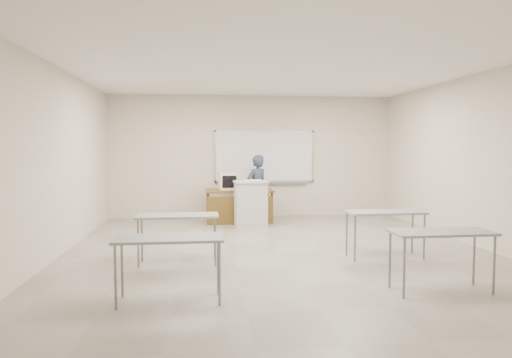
{
  "coord_description": "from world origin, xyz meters",
  "views": [
    {
      "loc": [
        -1.21,
        -7.28,
        1.72
      ],
      "look_at": [
        -0.12,
        2.2,
        1.06
      ],
      "focal_mm": 32.0,
      "sensor_mm": 36.0,
      "label": 1
    }
  ],
  "objects": [
    {
      "name": "mouse",
      "position": [
        0.15,
        3.23,
        0.77
      ],
      "size": [
        0.11,
        0.1,
        0.04
      ],
      "primitive_type": "ellipsoid",
      "rotation": [
        0.0,
        0.0,
        -0.39
      ],
      "color": "#919399",
      "rests_on": "instructor_desk"
    },
    {
      "name": "floor",
      "position": [
        0.0,
        0.0,
        -0.01
      ],
      "size": [
        7.0,
        8.0,
        0.01
      ],
      "primitive_type": "cube",
      "color": "gray",
      "rests_on": "ground"
    },
    {
      "name": "whiteboard",
      "position": [
        0.3,
        3.97,
        1.48
      ],
      "size": [
        2.48,
        0.1,
        1.31
      ],
      "color": "white",
      "rests_on": "floor"
    },
    {
      "name": "laptop",
      "position": [
        0.0,
        3.33,
        0.8
      ],
      "size": [
        0.31,
        0.28,
        0.23
      ],
      "rotation": [
        0.0,
        0.0,
        -0.1
      ],
      "color": "black",
      "rests_on": "instructor_desk"
    },
    {
      "name": "instructor_desk",
      "position": [
        -0.4,
        3.06,
        0.56
      ],
      "size": [
        1.56,
        0.78,
        0.75
      ],
      "rotation": [
        0.0,
        0.0,
        0.0
      ],
      "color": "brown",
      "rests_on": "floor"
    },
    {
      "name": "crt_monitor",
      "position": [
        -0.65,
        3.3,
        0.94
      ],
      "size": [
        0.43,
        0.48,
        0.41
      ],
      "rotation": [
        0.0,
        0.0,
        0.08
      ],
      "color": "beige",
      "rests_on": "instructor_desk"
    },
    {
      "name": "keyboard",
      "position": [
        -0.16,
        2.54,
        1.01
      ],
      "size": [
        0.42,
        0.2,
        0.02
      ],
      "primitive_type": "cube",
      "rotation": [
        0.0,
        0.0,
        0.16
      ],
      "color": "beige",
      "rests_on": "podium"
    },
    {
      "name": "presenter",
      "position": [
        -0.01,
        2.97,
        0.78
      ],
      "size": [
        0.68,
        0.63,
        1.55
      ],
      "primitive_type": "imported",
      "rotation": [
        0.0,
        0.0,
        3.75
      ],
      "color": "black",
      "rests_on": "floor"
    },
    {
      "name": "podium",
      "position": [
        -0.2,
        2.5,
        0.5
      ],
      "size": [
        0.71,
        0.52,
        1.0
      ],
      "rotation": [
        0.0,
        0.0,
        0.05
      ],
      "color": "beige",
      "rests_on": "floor"
    },
    {
      "name": "student_desks",
      "position": [
        -0.0,
        -1.35,
        0.67
      ],
      "size": [
        4.4,
        2.2,
        0.73
      ],
      "color": "gray",
      "rests_on": "floor"
    }
  ]
}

